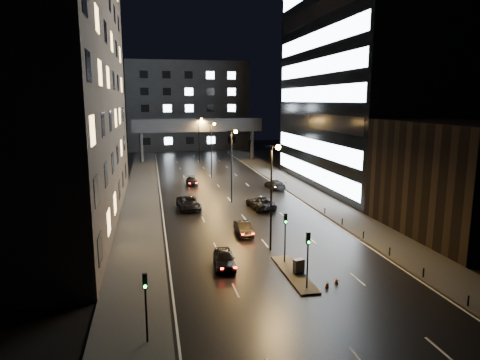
# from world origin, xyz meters

# --- Properties ---
(ground) EXTENTS (160.00, 160.00, 0.00)m
(ground) POSITION_xyz_m (0.00, 40.00, 0.00)
(ground) COLOR black
(ground) RESTS_ON ground
(sidewalk_left) EXTENTS (5.00, 110.00, 0.15)m
(sidewalk_left) POSITION_xyz_m (-12.50, 35.00, 0.07)
(sidewalk_left) COLOR #383533
(sidewalk_left) RESTS_ON ground
(sidewalk_right) EXTENTS (5.00, 110.00, 0.15)m
(sidewalk_right) POSITION_xyz_m (12.50, 35.00, 0.07)
(sidewalk_right) COLOR #383533
(sidewalk_right) RESTS_ON ground
(building_left) EXTENTS (15.00, 48.00, 40.00)m
(building_left) POSITION_xyz_m (-22.50, 24.00, 20.00)
(building_left) COLOR #2D2319
(building_left) RESTS_ON ground
(building_right_low) EXTENTS (10.00, 18.00, 12.00)m
(building_right_low) POSITION_xyz_m (20.00, 9.00, 6.00)
(building_right_low) COLOR black
(building_right_low) RESTS_ON ground
(building_right_glass) EXTENTS (20.00, 36.00, 45.00)m
(building_right_glass) POSITION_xyz_m (25.00, 36.00, 22.50)
(building_right_glass) COLOR black
(building_right_glass) RESTS_ON ground
(building_far) EXTENTS (34.00, 14.00, 25.00)m
(building_far) POSITION_xyz_m (0.00, 98.00, 12.50)
(building_far) COLOR #333335
(building_far) RESTS_ON ground
(skybridge) EXTENTS (30.00, 3.00, 10.00)m
(skybridge) POSITION_xyz_m (0.00, 70.00, 8.34)
(skybridge) COLOR #333335
(skybridge) RESTS_ON ground
(median_island) EXTENTS (1.60, 8.00, 0.15)m
(median_island) POSITION_xyz_m (0.30, 2.00, 0.07)
(median_island) COLOR #383533
(median_island) RESTS_ON ground
(traffic_signal_near) EXTENTS (0.28, 0.34, 4.40)m
(traffic_signal_near) POSITION_xyz_m (0.30, 4.49, 3.09)
(traffic_signal_near) COLOR black
(traffic_signal_near) RESTS_ON median_island
(traffic_signal_far) EXTENTS (0.28, 0.34, 4.40)m
(traffic_signal_far) POSITION_xyz_m (0.30, -1.01, 3.09)
(traffic_signal_far) COLOR black
(traffic_signal_far) RESTS_ON median_island
(traffic_signal_corner) EXTENTS (0.28, 0.34, 4.40)m
(traffic_signal_corner) POSITION_xyz_m (-11.50, -6.01, 2.94)
(traffic_signal_corner) COLOR black
(traffic_signal_corner) RESTS_ON ground
(bollard_row) EXTENTS (0.12, 25.12, 0.90)m
(bollard_row) POSITION_xyz_m (10.20, 6.50, 0.45)
(bollard_row) COLOR black
(bollard_row) RESTS_ON ground
(streetlight_near) EXTENTS (1.45, 0.50, 10.15)m
(streetlight_near) POSITION_xyz_m (0.16, 8.00, 6.50)
(streetlight_near) COLOR black
(streetlight_near) RESTS_ON ground
(streetlight_mid_a) EXTENTS (1.45, 0.50, 10.15)m
(streetlight_mid_a) POSITION_xyz_m (0.16, 28.00, 6.50)
(streetlight_mid_a) COLOR black
(streetlight_mid_a) RESTS_ON ground
(streetlight_mid_b) EXTENTS (1.45, 0.50, 10.15)m
(streetlight_mid_b) POSITION_xyz_m (0.16, 48.00, 6.50)
(streetlight_mid_b) COLOR black
(streetlight_mid_b) RESTS_ON ground
(streetlight_far) EXTENTS (1.45, 0.50, 10.15)m
(streetlight_far) POSITION_xyz_m (0.16, 68.00, 6.50)
(streetlight_far) COLOR black
(streetlight_far) RESTS_ON ground
(car_away_a) EXTENTS (2.09, 4.50, 1.49)m
(car_away_a) POSITION_xyz_m (-5.04, 4.79, 0.75)
(car_away_a) COLOR black
(car_away_a) RESTS_ON ground
(car_away_b) EXTENTS (1.48, 4.19, 1.38)m
(car_away_b) POSITION_xyz_m (-1.50, 13.23, 0.69)
(car_away_b) COLOR black
(car_away_b) RESTS_ON ground
(car_away_c) EXTENTS (3.10, 6.03, 1.63)m
(car_away_c) POSITION_xyz_m (-6.26, 25.41, 0.81)
(car_away_c) COLOR black
(car_away_c) RESTS_ON ground
(car_away_d) EXTENTS (1.86, 4.46, 1.29)m
(car_away_d) POSITION_xyz_m (-4.28, 41.63, 0.64)
(car_away_d) COLOR black
(car_away_d) RESTS_ON ground
(car_toward_a) EXTENTS (3.31, 5.96, 1.58)m
(car_toward_a) POSITION_xyz_m (3.07, 23.69, 0.79)
(car_toward_a) COLOR black
(car_toward_a) RESTS_ON ground
(car_toward_b) EXTENTS (2.70, 5.30, 1.47)m
(car_toward_b) POSITION_xyz_m (8.63, 35.77, 0.74)
(car_toward_b) COLOR black
(car_toward_b) RESTS_ON ground
(utility_cabinet) EXTENTS (0.93, 0.71, 1.14)m
(utility_cabinet) POSITION_xyz_m (0.70, 1.98, 0.72)
(utility_cabinet) COLOR #555558
(utility_cabinet) RESTS_ON median_island
(cone_a) EXTENTS (0.37, 0.37, 0.56)m
(cone_a) POSITION_xyz_m (1.95, -0.98, 0.28)
(cone_a) COLOR #FB4B0D
(cone_a) RESTS_ON ground
(cone_b) EXTENTS (0.35, 0.35, 0.53)m
(cone_b) POSITION_xyz_m (3.00, -0.40, 0.27)
(cone_b) COLOR #F8560D
(cone_b) RESTS_ON ground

